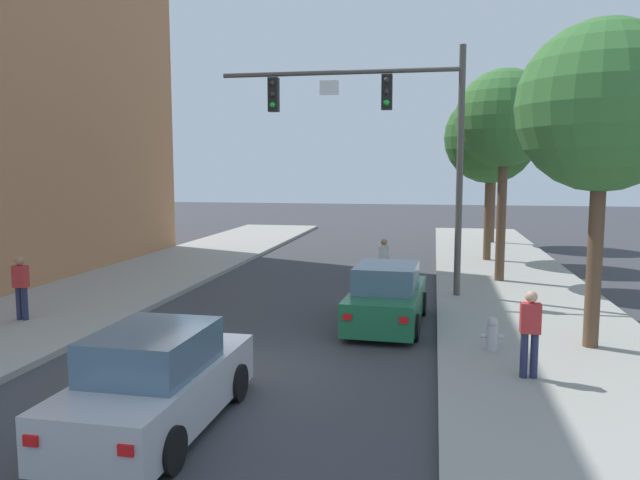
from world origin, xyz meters
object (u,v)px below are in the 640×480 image
at_px(car_lead_green, 387,298).
at_px(street_tree_nearest, 603,108).
at_px(fire_hydrant, 492,334).
at_px(street_tree_farthest, 495,127).
at_px(traffic_signal_mast, 389,124).
at_px(street_tree_third, 490,138).
at_px(pedestrian_crossing_road, 384,260).
at_px(pedestrian_sidewalk_right_walker, 530,330).
at_px(car_following_silver, 157,383).
at_px(street_tree_second, 505,119).
at_px(pedestrian_sidewalk_left_walker, 21,285).

relative_size(car_lead_green, street_tree_nearest, 0.62).
relative_size(fire_hydrant, street_tree_farthest, 0.09).
bearing_deg(car_lead_green, traffic_signal_mast, 94.53).
distance_m(car_lead_green, street_tree_third, 12.69).
height_order(pedestrian_crossing_road, street_tree_nearest, street_tree_nearest).
height_order(traffic_signal_mast, pedestrian_crossing_road, traffic_signal_mast).
bearing_deg(street_tree_farthest, pedestrian_sidewalk_right_walker, -93.23).
xyz_separation_m(fire_hydrant, street_tree_third, (0.99, 13.57, 4.80)).
relative_size(traffic_signal_mast, street_tree_third, 1.06).
distance_m(fire_hydrant, street_tree_third, 14.43).
bearing_deg(car_following_silver, street_tree_second, 64.23).
height_order(fire_hydrant, street_tree_nearest, street_tree_nearest).
height_order(pedestrian_sidewalk_left_walker, pedestrian_sidewalk_right_walker, same).
xyz_separation_m(pedestrian_crossing_road, street_tree_farthest, (4.67, 12.63, 5.28)).
bearing_deg(car_following_silver, pedestrian_sidewalk_left_walker, 140.05).
bearing_deg(street_tree_farthest, street_tree_second, -93.61).
xyz_separation_m(traffic_signal_mast, car_following_silver, (-2.71, -10.45, -4.66)).
height_order(street_tree_nearest, street_tree_farthest, street_tree_farthest).
height_order(car_following_silver, street_tree_farthest, street_tree_farthest).
distance_m(car_lead_green, pedestrian_sidewalk_left_walker, 9.37).
height_order(street_tree_nearest, street_tree_second, street_tree_second).
distance_m(street_tree_nearest, street_tree_farthest, 19.54).
xyz_separation_m(street_tree_nearest, street_tree_second, (-1.13, 7.91, 0.41)).
relative_size(car_lead_green, car_following_silver, 1.01).
xyz_separation_m(car_following_silver, street_tree_third, (6.40, 18.27, 4.59)).
xyz_separation_m(pedestrian_crossing_road, street_tree_second, (3.94, 1.04, 4.77)).
distance_m(car_following_silver, street_tree_third, 19.90).
bearing_deg(fire_hydrant, street_tree_farthest, 85.07).
distance_m(street_tree_second, street_tree_farthest, 11.63).
relative_size(street_tree_second, street_tree_third, 1.02).
relative_size(pedestrian_sidewalk_left_walker, pedestrian_crossing_road, 1.00).
bearing_deg(fire_hydrant, pedestrian_sidewalk_right_walker, -73.07).
xyz_separation_m(street_tree_second, street_tree_farthest, (0.73, 11.60, 0.51)).
xyz_separation_m(pedestrian_sidewalk_right_walker, street_tree_third, (0.48, 15.25, 4.25)).
bearing_deg(fire_hydrant, car_lead_green, 137.12).
relative_size(pedestrian_crossing_road, street_tree_farthest, 0.20).
bearing_deg(car_lead_green, pedestrian_sidewalk_left_walker, -169.26).
xyz_separation_m(pedestrian_sidewalk_left_walker, fire_hydrant, (11.62, -0.50, -0.56)).
bearing_deg(car_following_silver, car_lead_green, 66.70).
bearing_deg(pedestrian_sidewalk_left_walker, street_tree_farthest, 55.85).
distance_m(pedestrian_sidewalk_left_walker, street_tree_second, 15.70).
bearing_deg(pedestrian_sidewalk_left_walker, car_lead_green, 10.74).
distance_m(car_lead_green, street_tree_farthest, 19.22).
xyz_separation_m(car_following_silver, pedestrian_sidewalk_left_walker, (-6.21, 5.20, 0.34)).
bearing_deg(car_following_silver, street_tree_nearest, 35.47).
bearing_deg(street_tree_second, pedestrian_sidewalk_left_walker, -147.34).
xyz_separation_m(pedestrian_sidewalk_right_walker, street_tree_nearest, (1.63, 2.35, 4.21)).
xyz_separation_m(pedestrian_sidewalk_right_walker, street_tree_second, (0.50, 10.27, 4.62)).
xyz_separation_m(street_tree_third, street_tree_farthest, (0.75, 6.62, 0.88)).
bearing_deg(fire_hydrant, street_tree_nearest, 17.63).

